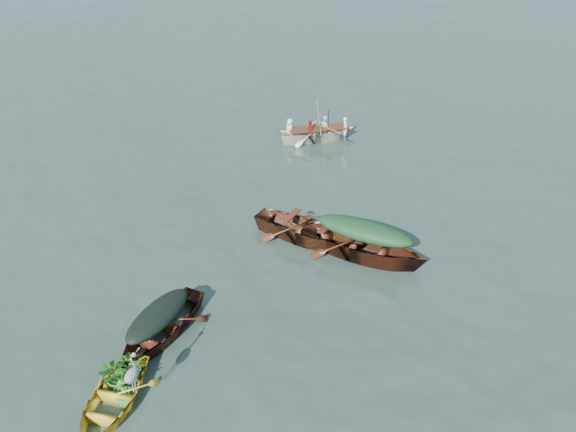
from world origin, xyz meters
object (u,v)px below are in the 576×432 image
at_px(yellow_dinghy, 113,408).
at_px(rowed_boat, 317,140).
at_px(dark_covered_boat, 161,336).
at_px(open_wooden_boat, 308,241).
at_px(heron, 133,380).
at_px(green_tarp_boat, 362,257).

xyz_separation_m(yellow_dinghy, rowed_boat, (-0.13, 14.12, 0.00)).
height_order(dark_covered_boat, open_wooden_boat, open_wooden_boat).
xyz_separation_m(yellow_dinghy, heron, (0.54, 0.12, 0.87)).
distance_m(yellow_dinghy, open_wooden_boat, 7.28).
distance_m(yellow_dinghy, heron, 1.03).
relative_size(dark_covered_boat, heron, 4.05).
bearing_deg(open_wooden_boat, dark_covered_boat, 168.44).
xyz_separation_m(green_tarp_boat, open_wooden_boat, (-1.66, 0.23, 0.00)).
bearing_deg(dark_covered_boat, heron, -64.25).
xyz_separation_m(yellow_dinghy, dark_covered_boat, (-0.16, 2.13, 0.00)).
bearing_deg(heron, dark_covered_boat, 101.79).
distance_m(green_tarp_boat, rowed_boat, 8.15).
bearing_deg(yellow_dinghy, dark_covered_boat, 86.92).
relative_size(yellow_dinghy, heron, 3.33).
relative_size(open_wooden_boat, rowed_boat, 1.11).
bearing_deg(dark_covered_boat, green_tarp_boat, 58.65).
bearing_deg(green_tarp_boat, heron, 164.31).
height_order(green_tarp_boat, heron, heron).
bearing_deg(rowed_boat, green_tarp_boat, 174.23).
distance_m(yellow_dinghy, green_tarp_boat, 7.66).
bearing_deg(open_wooden_boat, green_tarp_boat, -87.61).
xyz_separation_m(open_wooden_boat, rowed_boat, (-1.95, 7.07, 0.00)).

